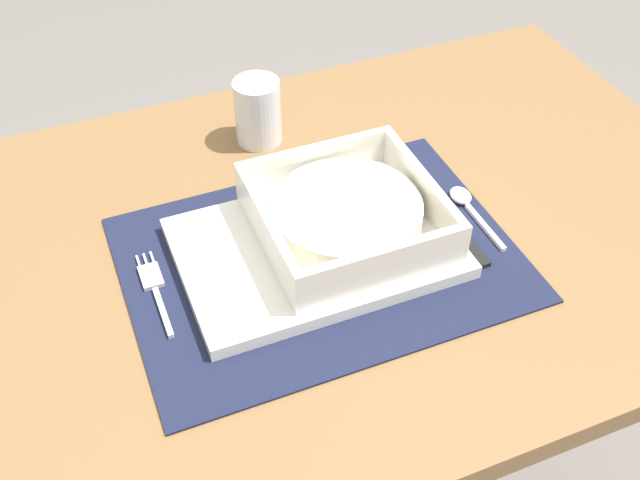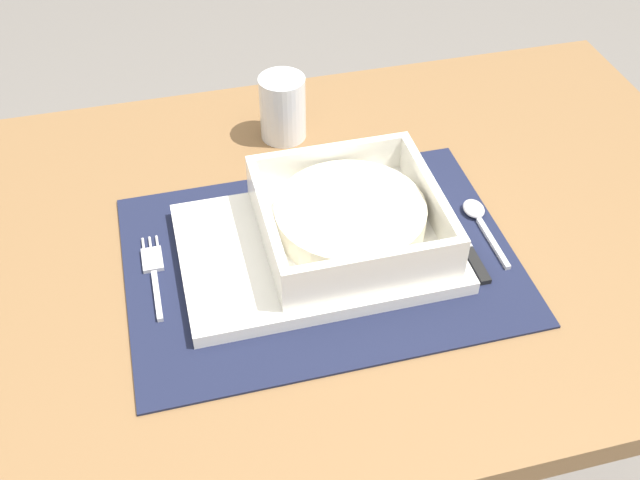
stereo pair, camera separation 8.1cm
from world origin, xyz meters
TOP-DOWN VIEW (x-y plane):
  - dining_table at (0.00, 0.00)m, footprint 1.01×0.66m
  - placemat at (-0.02, -0.04)m, footprint 0.42×0.31m
  - serving_plate at (-0.02, -0.03)m, footprint 0.30×0.20m
  - porridge_bowl at (0.02, -0.03)m, footprint 0.19×0.19m
  - fork at (-0.20, -0.02)m, footprint 0.02×0.13m
  - spoon at (0.17, -0.02)m, footprint 0.02×0.11m
  - butter_knife at (0.14, -0.07)m, footprint 0.01×0.13m
  - drinking_glass at (-0.01, 0.20)m, footprint 0.06×0.06m

SIDE VIEW (x-z plane):
  - dining_table at x=0.00m, z-range 0.26..1.01m
  - placemat at x=-0.02m, z-range 0.75..0.75m
  - fork at x=-0.20m, z-range 0.75..0.76m
  - butter_knife at x=0.14m, z-range 0.75..0.76m
  - spoon at x=0.17m, z-range 0.75..0.76m
  - serving_plate at x=-0.02m, z-range 0.75..0.77m
  - drinking_glass at x=-0.01m, z-range 0.75..0.83m
  - porridge_bowl at x=0.02m, z-range 0.76..0.82m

